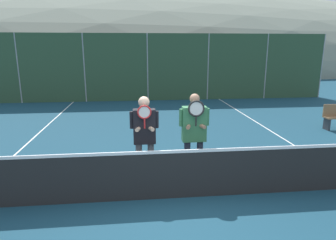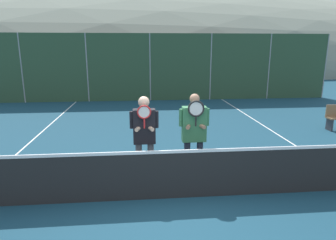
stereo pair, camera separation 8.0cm
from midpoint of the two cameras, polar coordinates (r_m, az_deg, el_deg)
The scene contains 12 objects.
ground_plane at distance 5.79m, azimuth 1.32°, elevation -14.63°, with size 120.00×120.00×0.00m, color navy.
hill_distant at distance 56.32m, azimuth -4.96°, elevation 10.92°, with size 119.07×66.15×23.15m.
clubhouse_building at distance 24.47m, azimuth -8.41°, elevation 11.27°, with size 21.08×5.50×3.45m.
fence_back at distance 15.66m, azimuth -3.28°, elevation 9.94°, with size 19.15×0.06×3.42m.
tennis_net at distance 5.57m, azimuth 1.35°, elevation -10.20°, with size 10.33×0.09×1.05m.
court_line_left_sideline at distance 9.10m, azimuth -26.05°, elevation -5.26°, with size 0.05×16.00×0.01m, color white.
court_line_right_sideline at distance 9.61m, azimuth 22.47°, elevation -3.94°, with size 0.05×16.00×0.01m, color white.
player_leftmost at distance 5.98m, azimuth -4.14°, elevation -2.50°, with size 0.57×0.34×1.82m.
player_center_left at distance 6.05m, azimuth 5.35°, elevation -2.11°, with size 0.61×0.34×1.86m.
car_far_left at distance 19.09m, azimuth -22.25°, elevation 7.24°, with size 4.74×2.04×1.80m.
car_left_of_center at distance 18.28m, azimuth -6.38°, elevation 7.92°, with size 4.44×1.97×1.80m.
car_center at distance 18.98m, azimuth 9.44°, elevation 8.12°, with size 4.63×1.99×1.87m.
Camera 2 is at (-0.58, -5.06, 2.75)m, focal length 32.00 mm.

